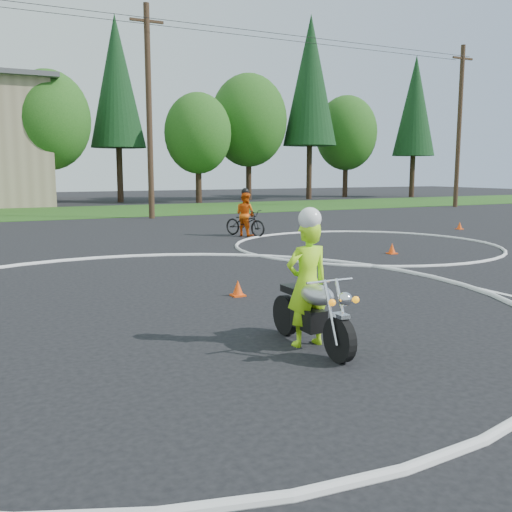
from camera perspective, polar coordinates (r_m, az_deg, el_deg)
name	(u,v)px	position (r m, az deg, el deg)	size (l,w,h in m)	color
ground	(239,359)	(7.15, -1.72, -10.23)	(120.00, 120.00, 0.00)	black
grass_strip	(31,213)	(33.35, -21.58, 3.99)	(120.00, 10.00, 0.02)	#1E4714
course_markings	(246,282)	(11.86, -1.00, -2.62)	(19.05, 19.05, 0.12)	silver
primary_motorcycle	(312,312)	(7.47, 5.67, -5.60)	(0.66, 1.88, 0.99)	black
rider_primary_grp	(307,280)	(7.49, 5.15, -2.37)	(0.61, 0.40, 1.84)	#B0FF1A
rider_second_grp	(245,219)	(20.28, -1.08, 3.71)	(1.30, 1.87, 1.71)	black
traffic_cones	(426,269)	(13.22, 16.66, -1.26)	(17.91, 13.94, 0.30)	#FF4A0D
treeline	(225,113)	(44.61, -3.16, 14.06)	(38.20, 8.10, 14.52)	#382619
utility_poles	(149,109)	(28.41, -10.65, 14.23)	(41.60, 1.12, 10.00)	#473321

